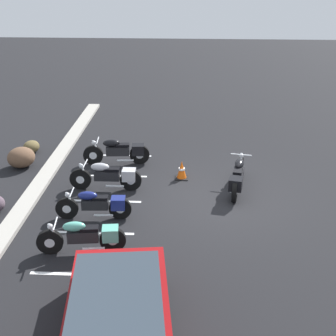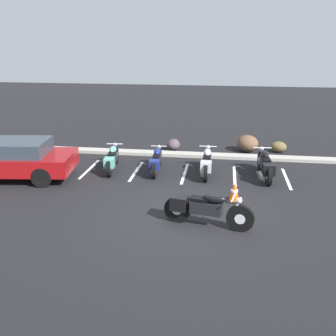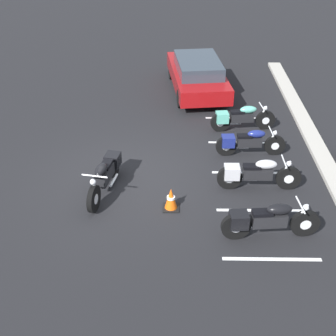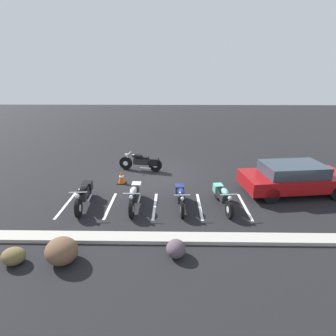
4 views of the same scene
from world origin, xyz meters
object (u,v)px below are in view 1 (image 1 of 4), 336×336
(motorcycle_black_featured, at_px, (238,176))
(parked_bike_1, at_px, (97,204))
(landscape_rock_0, at_px, (21,157))
(parked_bike_2, at_px, (109,176))
(parked_bike_3, at_px, (120,151))
(parked_bike_0, at_px, (86,236))
(car_red, at_px, (117,327))
(traffic_cone, at_px, (182,170))
(landscape_rock_1, at_px, (31,147))

(motorcycle_black_featured, xyz_separation_m, parked_bike_1, (-1.85, 3.83, -0.05))
(motorcycle_black_featured, xyz_separation_m, landscape_rock_0, (1.39, 7.00, -0.13))
(parked_bike_2, xyz_separation_m, parked_bike_3, (1.93, -0.03, 0.01))
(motorcycle_black_featured, bearing_deg, parked_bike_0, 142.80)
(parked_bike_3, height_order, car_red, car_red)
(parked_bike_3, bearing_deg, landscape_rock_0, 2.61)
(traffic_cone, bearing_deg, car_red, 173.04)
(motorcycle_black_featured, xyz_separation_m, parked_bike_0, (-3.41, 3.80, -0.04))
(parked_bike_1, height_order, landscape_rock_0, parked_bike_1)
(parked_bike_0, xyz_separation_m, landscape_rock_1, (6.06, 3.28, -0.21))
(parked_bike_2, relative_size, parked_bike_3, 0.97)
(parked_bike_1, relative_size, car_red, 0.45)
(motorcycle_black_featured, height_order, car_red, car_red)
(car_red, distance_m, landscape_rock_0, 9.11)
(parked_bike_3, bearing_deg, parked_bike_2, 84.16)
(landscape_rock_0, distance_m, landscape_rock_1, 1.27)
(parked_bike_2, bearing_deg, landscape_rock_0, -25.57)
(parked_bike_0, distance_m, landscape_rock_1, 6.90)
(parked_bike_0, bearing_deg, landscape_rock_0, -63.28)
(motorcycle_black_featured, height_order, traffic_cone, motorcycle_black_featured)
(landscape_rock_1, bearing_deg, traffic_cone, -109.04)
(parked_bike_0, height_order, parked_bike_1, parked_bike_0)
(motorcycle_black_featured, height_order, parked_bike_3, motorcycle_black_featured)
(motorcycle_black_featured, relative_size, parked_bike_1, 1.12)
(parked_bike_0, distance_m, traffic_cone, 4.71)
(parked_bike_0, xyz_separation_m, parked_bike_3, (5.23, -0.02, 0.03))
(parked_bike_1, height_order, parked_bike_2, parked_bike_2)
(parked_bike_0, bearing_deg, parked_bike_3, -97.18)
(parked_bike_2, bearing_deg, traffic_cone, -157.43)
(car_red, distance_m, landscape_rock_1, 10.28)
(parked_bike_0, bearing_deg, traffic_cone, -123.80)
(parked_bike_3, height_order, landscape_rock_0, parked_bike_3)
(parked_bike_0, distance_m, parked_bike_1, 1.57)
(parked_bike_0, distance_m, parked_bike_3, 5.23)
(parked_bike_0, relative_size, car_red, 0.46)
(car_red, xyz_separation_m, traffic_cone, (7.36, -0.90, -0.41))
(car_red, height_order, landscape_rock_0, car_red)
(motorcycle_black_featured, xyz_separation_m, landscape_rock_1, (2.65, 7.08, -0.25))
(traffic_cone, bearing_deg, landscape_rock_1, 70.96)
(parked_bike_3, distance_m, car_red, 8.47)
(parked_bike_1, height_order, car_red, car_red)
(parked_bike_2, bearing_deg, parked_bike_1, 88.88)
(motorcycle_black_featured, height_order, landscape_rock_1, motorcycle_black_featured)
(motorcycle_black_featured, distance_m, parked_bike_2, 3.81)
(landscape_rock_0, bearing_deg, motorcycle_black_featured, -101.22)
(parked_bike_2, height_order, parked_bike_3, parked_bike_3)
(motorcycle_black_featured, xyz_separation_m, traffic_cone, (0.78, 1.67, -0.20))
(parked_bike_2, distance_m, parked_bike_3, 1.93)
(parked_bike_1, distance_m, landscape_rock_1, 5.55)
(parked_bike_1, bearing_deg, parked_bike_0, 88.53)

